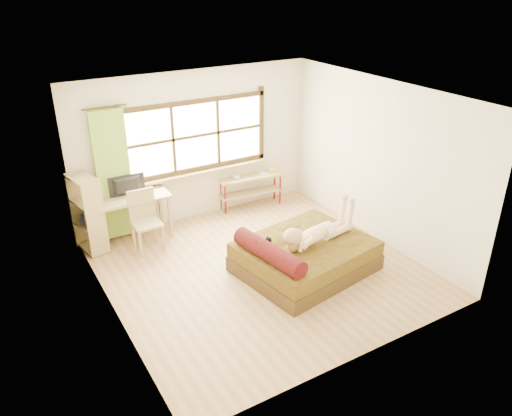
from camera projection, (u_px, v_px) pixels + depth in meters
floor at (261, 269)px, 7.74m from camera, size 4.50×4.50×0.00m
ceiling at (262, 96)px, 6.57m from camera, size 4.50×4.50×0.00m
wall_back at (196, 146)px, 8.90m from camera, size 4.50×0.00×4.50m
wall_front at (369, 261)px, 5.41m from camera, size 4.50×0.00×4.50m
wall_left at (105, 227)px, 6.12m from camera, size 0.00×4.50×4.50m
wall_right at (378, 162)px, 8.19m from camera, size 0.00×4.50×4.50m
window at (196, 138)px, 8.80m from camera, size 2.80×0.16×1.46m
curtain at (113, 176)px, 8.18m from camera, size 0.55×0.10×2.20m
bed at (303, 256)px, 7.60m from camera, size 2.13×1.81×0.73m
woman at (317, 225)px, 7.44m from camera, size 1.38×0.59×0.57m
kitten at (262, 245)px, 7.23m from camera, size 0.30×0.16×0.23m
desk at (131, 202)px, 8.32m from camera, size 1.29×0.61×0.80m
monitor at (128, 186)px, 8.24m from camera, size 0.60×0.09×0.35m
chair at (145, 217)px, 8.15m from camera, size 0.46×0.46×1.00m
pipe_shelf at (251, 184)px, 9.62m from camera, size 1.29×0.46×0.71m
cup at (237, 177)px, 9.38m from camera, size 0.12×0.12×0.09m
book at (260, 174)px, 9.63m from camera, size 0.17×0.21×0.02m
bookshelf at (88, 214)px, 8.00m from camera, size 0.44×0.63×1.31m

